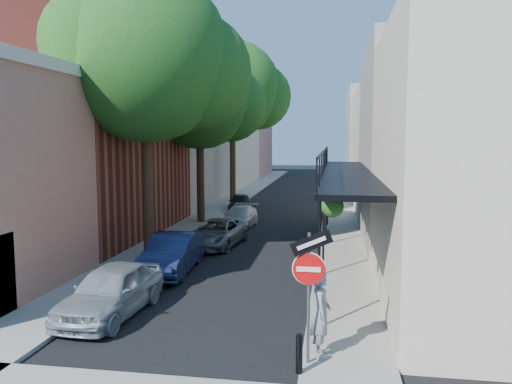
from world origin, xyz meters
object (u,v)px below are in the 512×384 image
at_px(parked_car_a, 111,291).
at_px(parked_car_b, 172,254).
at_px(parked_car_c, 217,233).
at_px(pedestrian, 321,314).
at_px(bollard, 299,354).
at_px(parked_car_e, 240,202).
at_px(oak_near, 158,61).
at_px(oak_mid, 207,98).
at_px(parked_car_d, 240,217).
at_px(oak_far, 239,91).
at_px(sign_post, 309,274).

height_order(parked_car_a, parked_car_b, parked_car_a).
distance_m(parked_car_c, pedestrian, 12.03).
xyz_separation_m(bollard, parked_car_c, (-4.53, 11.84, 0.07)).
distance_m(parked_car_e, pedestrian, 22.84).
bearing_deg(bollard, oak_near, 123.12).
distance_m(oak_mid, parked_car_d, 6.88).
height_order(oak_far, parked_car_b, oak_far).
height_order(sign_post, bollard, sign_post).
bearing_deg(bollard, parked_car_a, 152.10).
bearing_deg(sign_post, parked_car_b, 127.61).
height_order(bollard, oak_near, oak_near).
bearing_deg(parked_car_b, parked_car_a, -95.58).
height_order(parked_car_a, parked_car_d, parked_car_a).
height_order(sign_post, pedestrian, sign_post).
xyz_separation_m(sign_post, parked_car_d, (-4.56, 16.15, -1.47)).
distance_m(parked_car_a, parked_car_e, 20.09).
height_order(bollard, oak_far, oak_far).
bearing_deg(bollard, oak_far, 103.35).
distance_m(sign_post, bollard, 1.60).
bearing_deg(parked_car_c, oak_far, 104.05).
bearing_deg(pedestrian, parked_car_b, 37.91).
bearing_deg(parked_car_a, parked_car_c, 88.40).
bearing_deg(bollard, oak_mid, 109.90).
bearing_deg(parked_car_a, parked_car_d, 89.57).
relative_size(sign_post, parked_car_a, 0.73).
height_order(oak_mid, parked_car_a, oak_mid).
height_order(parked_car_b, parked_car_c, parked_car_b).
distance_m(parked_car_b, pedestrian, 8.45).
bearing_deg(parked_car_c, oak_near, -124.37).
relative_size(parked_car_a, parked_car_e, 1.25).
relative_size(oak_mid, parked_car_c, 2.39).
relative_size(oak_near, parked_car_b, 2.70).
bearing_deg(parked_car_c, oak_mid, 114.84).
distance_m(oak_near, parked_car_d, 10.22).
bearing_deg(oak_near, oak_far, 89.96).
relative_size(parked_car_c, parked_car_e, 1.30).
xyz_separation_m(oak_far, parked_car_d, (1.95, -10.15, -7.69)).
height_order(bollard, parked_car_b, parked_car_b).
relative_size(sign_post, parked_car_e, 0.91).
relative_size(sign_post, parked_car_b, 0.71).
relative_size(bollard, oak_mid, 0.08).
xyz_separation_m(sign_post, oak_near, (-6.53, 9.29, 5.84)).
bearing_deg(parked_car_c, parked_car_a, -87.89).
relative_size(oak_near, parked_car_d, 2.91).
distance_m(parked_car_c, parked_car_e, 11.12).
bearing_deg(sign_post, oak_far, 103.91).
bearing_deg(pedestrian, parked_car_e, 12.56).
bearing_deg(parked_car_c, parked_car_b, -89.89).
bearing_deg(parked_car_c, bollard, -61.96).
xyz_separation_m(bollard, pedestrian, (0.40, 0.88, 0.54)).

